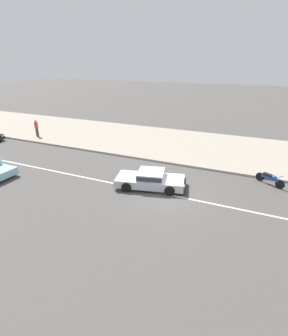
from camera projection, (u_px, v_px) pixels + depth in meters
The scene contains 6 objects.
ground_plane at pixel (165, 194), 15.44m from camera, with size 160.00×160.00×0.00m, color #4C4947.
lane_centre_stripe at pixel (165, 194), 15.44m from camera, with size 50.40×0.14×0.01m, color silver.
kerb_strip at pixel (202, 147), 23.54m from camera, with size 68.00×10.00×0.15m, color #9E9384.
sedan_silver_3 at pixel (151, 179), 16.08m from camera, with size 4.57×2.77×1.06m.
motorcycle_0 at pixel (270, 179), 16.44m from camera, with size 1.68×1.15×0.80m.
pedestrian_near_clock at pixel (36, 127), 26.17m from camera, with size 0.34×0.34×1.69m.
Camera 1 is at (4.50, -12.99, 7.31)m, focal length 28.00 mm.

